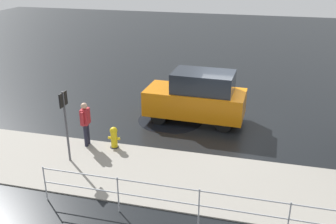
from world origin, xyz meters
name	(u,v)px	position (x,y,z in m)	size (l,w,h in m)	color
ground_plane	(228,125)	(0.00, 0.00, 0.00)	(60.00, 60.00, 0.00)	black
kerb_strip	(214,182)	(0.00, 4.20, 0.02)	(24.00, 3.20, 0.04)	gray
moving_hatchback	(197,97)	(1.30, -0.10, 1.03)	(3.96, 1.85, 2.06)	orange
fire_hydrant	(114,138)	(3.63, 2.90, 0.40)	(0.42, 0.31, 0.80)	gold
pedestrian	(86,121)	(4.61, 2.97, 0.96)	(0.26, 0.57, 1.62)	#B2262D
metal_railing	(199,200)	(0.13, 6.12, 0.72)	(8.42, 0.04, 1.05)	#B7BABF
sign_post	(65,117)	(4.71, 4.08, 1.58)	(0.07, 0.44, 2.40)	#4C4C51
puddle_patch	(170,120)	(2.33, 0.08, 0.00)	(2.64, 2.64, 0.01)	black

